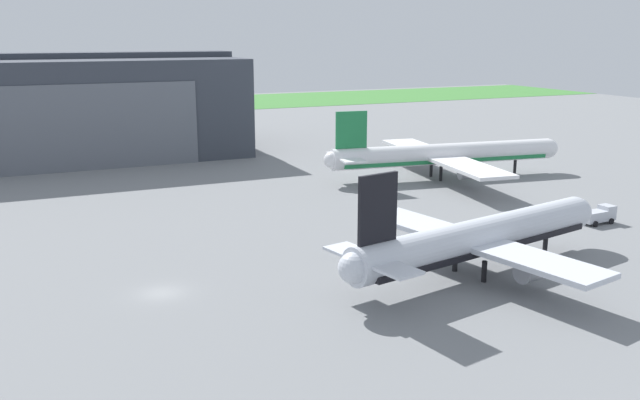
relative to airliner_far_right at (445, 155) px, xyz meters
The scene contains 5 objects.
ground_plane 67.58m from the airliner_far_right, 148.40° to the right, with size 440.00×440.00×0.00m, color slate.
grass_field_strip 161.50m from the airliner_far_right, 110.85° to the left, with size 440.00×56.00×0.08m, color #418238.
airliner_far_right is the anchor object (origin of this frame).
airliner_near_right 50.34m from the airliner_far_right, 119.99° to the right, with size 36.89×30.36×12.69m.
ops_van 34.05m from the airliner_far_right, 86.43° to the right, with size 5.25×2.62×2.38m.
Camera 1 is at (-11.72, -64.75, 25.10)m, focal length 38.33 mm.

